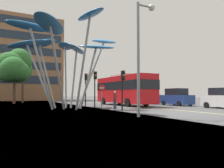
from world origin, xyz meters
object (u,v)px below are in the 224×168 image
Objects in this scene: red_bus at (124,89)px; no_entry_sign at (102,93)px; car_parked_near at (223,99)px; traffic_light_kerb_near at (123,82)px; car_side_street at (127,97)px; traffic_light_kerb_far at (95,82)px; leaf_sculpture at (62,43)px; traffic_light_island_mid at (86,83)px; car_parked_far at (146,97)px; car_parked_mid at (176,98)px; pedestrian at (115,100)px; street_lamp at (142,43)px.

red_bus is 4.64× the size of no_entry_sign.
red_bus is 2.67× the size of car_parked_near.
traffic_light_kerb_near is 0.82× the size of car_side_street.
red_bus reaches higher than traffic_light_kerb_far.
no_entry_sign is at bearing 105.84° from traffic_light_kerb_near.
car_parked_near is at bearing -25.15° from leaf_sculpture.
traffic_light_island_mid is 13.92m from car_side_street.
car_parked_far is (5.22, 2.44, -1.13)m from red_bus.
car_parked_near is at bearing -43.36° from traffic_light_island_mid.
red_bus is 2.60× the size of car_parked_far.
car_parked_mid is (5.66, -3.18, -1.11)m from red_bus.
car_side_street is 18.03m from no_entry_sign.
car_parked_near is at bearing -87.79° from car_parked_far.
leaf_sculpture reaches higher than car_parked_mid.
traffic_light_kerb_far is 2.22× the size of pedestrian.
street_lamp is at bearing -103.83° from pedestrian.
traffic_light_island_mid is at bearing 160.94° from car_parked_mid.
leaf_sculpture is 7.34m from traffic_light_kerb_near.
no_entry_sign is (-0.48, -5.47, -1.22)m from traffic_light_island_mid.
car_parked_near is 18.51m from car_side_street.
traffic_light_kerb_far is at bearing -152.43° from red_bus.
car_parked_far is at bearing 45.71° from traffic_light_kerb_near.
street_lamp is 7.87m from no_entry_sign.
red_bus is 3.13× the size of traffic_light_kerb_near.
car_parked_mid is 10.12m from pedestrian.
car_parked_mid is (10.53, -3.64, -1.77)m from traffic_light_island_mid.
car_side_street reaches higher than car_parked_near.
red_bus is 7.36m from no_entry_sign.
car_parked_far is at bearing 11.15° from traffic_light_island_mid.
no_entry_sign is (-11.32, -14.02, 0.55)m from car_side_street.
car_parked_far is 18.75m from street_lamp.
traffic_light_island_mid is at bearing 91.88° from traffic_light_kerb_near.
traffic_light_kerb_near is 0.90× the size of traffic_light_kerb_far.
traffic_light_kerb_far is at bearing 94.46° from traffic_light_kerb_near.
red_bus is 10.86m from car_side_street.
traffic_light_kerb_far reaches higher than car_parked_mid.
leaf_sculpture is 2.90× the size of car_parked_near.
traffic_light_island_mid reaches higher than traffic_light_kerb_far.
traffic_light_island_mid reaches higher than pedestrian.
traffic_light_kerb_near is 2.73m from pedestrian.
car_parked_mid is (14.23, -0.37, -5.35)m from leaf_sculpture.
leaf_sculpture is 6.78× the size of pedestrian.
red_bus is at bearing -5.32° from traffic_light_island_mid.
car_parked_far is at bearing 52.92° from street_lamp.
leaf_sculpture is 7.49m from pedestrian.
car_parked_near is 11.96m from car_parked_far.
pedestrian is at bearing -139.99° from car_parked_far.
car_side_street is (0.31, 12.19, 0.00)m from car_parked_mid.
pedestrian is at bearing 76.17° from street_lamp.
traffic_light_kerb_far is at bearing -133.37° from car_side_street.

